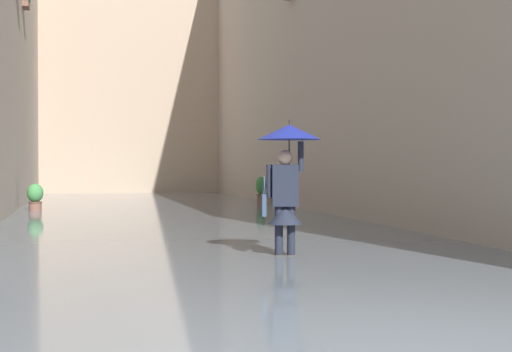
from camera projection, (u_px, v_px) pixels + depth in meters
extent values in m
plane|color=gray|center=(170.00, 218.00, 18.96)|extent=(71.10, 71.10, 0.00)
cube|color=slate|center=(170.00, 216.00, 18.95)|extent=(8.95, 34.44, 0.09)
cube|color=brown|center=(26.00, 5.00, 22.97)|extent=(0.20, 0.70, 0.18)
ellipsoid|color=#2D7033|center=(26.00, 0.00, 22.97)|extent=(0.28, 0.76, 0.24)
cube|color=tan|center=(129.00, 89.00, 33.54)|extent=(11.75, 1.80, 9.88)
cube|color=#4C4233|center=(279.00, 258.00, 10.42)|extent=(0.16, 0.26, 0.10)
cylinder|color=#1E2333|center=(279.00, 231.00, 10.42)|extent=(0.14, 0.14, 0.71)
cube|color=#4C4233|center=(291.00, 258.00, 10.43)|extent=(0.16, 0.26, 0.10)
cylinder|color=#1E2333|center=(291.00, 230.00, 10.42)|extent=(0.14, 0.14, 0.71)
cube|color=#1E2333|center=(285.00, 185.00, 10.41)|extent=(0.42, 0.29, 0.61)
cone|color=#1E2333|center=(285.00, 214.00, 10.41)|extent=(0.59, 0.59, 0.28)
sphere|color=#DBB293|center=(285.00, 158.00, 10.40)|extent=(0.22, 0.22, 0.22)
cylinder|color=#1E2333|center=(301.00, 156.00, 10.41)|extent=(0.10, 0.10, 0.44)
cylinder|color=#1E2333|center=(269.00, 181.00, 10.40)|extent=(0.10, 0.10, 0.48)
cylinder|color=black|center=(289.00, 148.00, 10.40)|extent=(0.02, 0.02, 0.48)
cone|color=navy|center=(289.00, 132.00, 10.40)|extent=(0.93, 0.93, 0.22)
cylinder|color=black|center=(289.00, 122.00, 10.39)|extent=(0.01, 0.01, 0.08)
cube|color=#334766|center=(264.00, 205.00, 10.38)|extent=(0.12, 0.29, 0.32)
torus|color=#334766|center=(264.00, 186.00, 10.38)|extent=(0.08, 0.30, 0.30)
cylinder|color=brown|center=(261.00, 200.00, 24.68)|extent=(0.28, 0.28, 0.37)
torus|color=brown|center=(261.00, 195.00, 24.68)|extent=(0.32, 0.32, 0.04)
ellipsoid|color=#387F3D|center=(261.00, 186.00, 24.67)|extent=(0.36, 0.36, 0.62)
cylinder|color=brown|center=(35.00, 208.00, 20.50)|extent=(0.36, 0.36, 0.32)
torus|color=brown|center=(35.00, 202.00, 20.49)|extent=(0.40, 0.40, 0.04)
ellipsoid|color=#428947|center=(35.00, 193.00, 20.49)|extent=(0.46, 0.46, 0.54)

